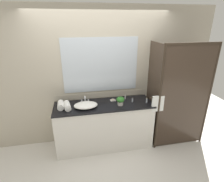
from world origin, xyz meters
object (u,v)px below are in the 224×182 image
(amenity_bottle_shampoo, at_px, (147,100))
(rolled_towel_middle, at_px, (67,106))
(faucet, at_px, (85,100))
(potted_plant, at_px, (120,100))
(amenity_bottle_lotion, at_px, (133,100))
(amenity_bottle_body_wash, at_px, (125,97))
(sink_basin, at_px, (86,105))
(rolled_towel_near_edge, at_px, (61,105))
(soap_dish, at_px, (113,100))

(amenity_bottle_shampoo, relative_size, rolled_towel_middle, 0.40)
(faucet, bearing_deg, potted_plant, -20.21)
(amenity_bottle_lotion, distance_m, amenity_bottle_body_wash, 0.19)
(potted_plant, relative_size, amenity_bottle_lotion, 1.86)
(sink_basin, height_order, rolled_towel_near_edge, rolled_towel_near_edge)
(soap_dish, height_order, rolled_towel_middle, rolled_towel_middle)
(rolled_towel_middle, bearing_deg, amenity_bottle_lotion, 2.15)
(amenity_bottle_body_wash, distance_m, rolled_towel_near_edge, 1.22)
(rolled_towel_near_edge, xyz_separation_m, rolled_towel_middle, (0.11, -0.05, -0.00))
(amenity_bottle_shampoo, bearing_deg, potted_plant, 179.72)
(potted_plant, bearing_deg, amenity_bottle_shampoo, -0.28)
(sink_basin, height_order, faucet, faucet)
(soap_dish, xyz_separation_m, amenity_bottle_shampoo, (0.60, -0.22, 0.03))
(amenity_bottle_lotion, bearing_deg, sink_basin, -176.67)
(faucet, height_order, potted_plant, potted_plant)
(sink_basin, relative_size, amenity_bottle_lotion, 4.84)
(soap_dish, relative_size, amenity_bottle_shampoo, 1.02)
(potted_plant, distance_m, rolled_towel_middle, 0.94)
(sink_basin, distance_m, amenity_bottle_lotion, 0.88)
(potted_plant, xyz_separation_m, amenity_bottle_lotion, (0.26, 0.09, -0.05))
(sink_basin, distance_m, soap_dish, 0.55)
(sink_basin, xyz_separation_m, rolled_towel_middle, (-0.32, 0.01, 0.01))
(rolled_towel_middle, bearing_deg, amenity_bottle_body_wash, 10.89)
(faucet, height_order, soap_dish, faucet)
(sink_basin, xyz_separation_m, amenity_bottle_shampoo, (1.12, -0.04, 0.01))
(rolled_towel_near_edge, bearing_deg, sink_basin, -7.66)
(amenity_bottle_body_wash, bearing_deg, sink_basin, -164.43)
(soap_dish, xyz_separation_m, rolled_towel_near_edge, (-0.95, -0.12, 0.04))
(sink_basin, bearing_deg, potted_plant, -3.19)
(soap_dish, distance_m, amenity_bottle_lotion, 0.37)
(soap_dish, height_order, amenity_bottle_lotion, amenity_bottle_lotion)
(sink_basin, xyz_separation_m, soap_dish, (0.52, 0.18, -0.03))
(amenity_bottle_lotion, xyz_separation_m, rolled_towel_near_edge, (-1.30, 0.01, 0.02))
(sink_basin, distance_m, amenity_bottle_shampoo, 1.12)
(potted_plant, distance_m, soap_dish, 0.24)
(amenity_bottle_lotion, bearing_deg, faucet, 170.75)
(potted_plant, height_order, rolled_towel_near_edge, potted_plant)
(soap_dish, bearing_deg, potted_plant, -66.17)
(potted_plant, distance_m, amenity_bottle_shampoo, 0.50)
(sink_basin, height_order, amenity_bottle_lotion, amenity_bottle_lotion)
(amenity_bottle_shampoo, height_order, rolled_towel_middle, rolled_towel_middle)
(rolled_towel_near_edge, bearing_deg, soap_dish, 7.22)
(soap_dish, relative_size, amenity_bottle_body_wash, 1.22)
(soap_dish, relative_size, amenity_bottle_lotion, 1.16)
(amenity_bottle_body_wash, xyz_separation_m, rolled_towel_middle, (-1.10, -0.21, 0.02))
(amenity_bottle_lotion, xyz_separation_m, amenity_bottle_shampoo, (0.25, -0.09, 0.01))
(faucet, distance_m, amenity_bottle_shampoo, 1.14)
(potted_plant, bearing_deg, amenity_bottle_body_wash, 57.48)
(potted_plant, xyz_separation_m, soap_dish, (-0.09, 0.21, -0.08))
(potted_plant, height_order, amenity_bottle_body_wash, potted_plant)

